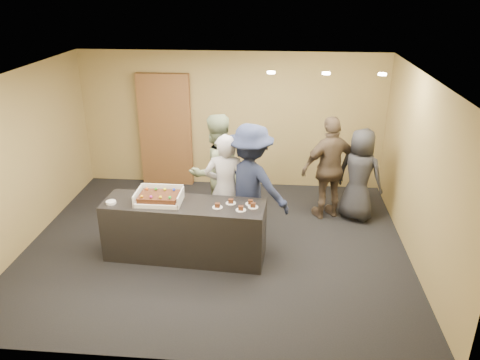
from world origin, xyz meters
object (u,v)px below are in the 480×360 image
Objects in this scene: storage_cabinet at (166,130)px; person_navy_man at (251,185)px; sheet_cake at (159,196)px; plate_stack at (111,202)px; serving_counter at (185,230)px; person_brown_extra at (330,168)px; person_sage_man at (216,171)px; cake_box at (160,199)px; person_server_grey at (226,190)px; person_dark_suit at (360,175)px.

person_navy_man is (1.86, -2.21, -0.16)m from storage_cabinet.
sheet_cake is 3.86× the size of plate_stack.
serving_counter is at bearing -71.88° from storage_cabinet.
serving_counter is 2.99m from storage_cabinet.
sheet_cake is at bearing 6.13° from person_brown_extra.
sheet_cake is 1.29m from person_sage_man.
sheet_cake is 1.43m from person_navy_man.
serving_counter is at bearing -3.89° from cake_box.
serving_counter is 16.32× the size of plate_stack.
person_navy_man is (1.31, 0.53, 0.04)m from cake_box.
person_brown_extra reaches higher than person_server_grey.
storage_cabinet is 1.26× the size of person_server_grey.
cake_box is at bearing 5.73° from person_brown_extra.
cake_box is 3.47m from person_dark_suit.
person_server_grey is at bearing 28.43° from cake_box.
person_sage_man is (0.70, 1.06, 0.03)m from cake_box.
person_sage_man is 2.48m from person_dark_suit.
plate_stack is 1.74m from person_server_grey.
person_navy_man reaches higher than cake_box.
person_brown_extra reaches higher than serving_counter.
sheet_cake is at bearing -90.90° from cake_box.
person_navy_man reaches higher than serving_counter.
serving_counter is 1.16m from plate_stack.
person_sage_man is (-0.23, 0.56, 0.07)m from person_server_grey.
person_brown_extra is (3.18, -1.23, -0.22)m from storage_cabinet.
person_brown_extra is at bearing 155.80° from person_sage_man.
person_server_grey is (0.92, 0.50, -0.04)m from cake_box.
plate_stack is at bearing -93.06° from storage_cabinet.
plate_stack is at bearing 53.32° from person_dark_suit.
sheet_cake is at bearing 19.96° from person_sage_man.
person_sage_man reaches higher than person_dark_suit.
storage_cabinet reaches higher than person_brown_extra.
person_dark_suit is at bearing 22.75° from plate_stack.
plate_stack is (-0.70, -0.12, -0.03)m from cake_box.
storage_cabinet is 2.80m from cake_box.
cake_box reaches higher than serving_counter.
person_dark_suit is at bearing 152.42° from person_sage_man.
plate_stack is 3.71m from person_brown_extra.
cake_box is at bearing -78.78° from storage_cabinet.
person_server_grey is 1.99m from person_brown_extra.
person_brown_extra is at bearing 37.76° from serving_counter.
cake_box is 0.06m from sheet_cake.
person_sage_man is at bearing -53.51° from storage_cabinet.
storage_cabinet reaches higher than person_server_grey.
person_sage_man is (0.70, 1.09, -0.02)m from sheet_cake.
serving_counter is at bearing 54.91° from person_navy_man.
person_server_grey is at bearing 29.58° from sheet_cake.
person_brown_extra is at bearing 29.93° from cake_box.
cake_box is at bearing 46.65° from person_navy_man.
storage_cabinet is 2.69m from person_server_grey.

